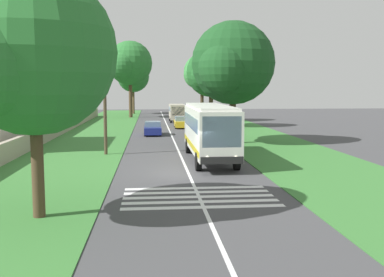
{
  "coord_description": "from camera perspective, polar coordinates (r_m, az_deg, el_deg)",
  "views": [
    {
      "loc": [
        -25.46,
        2.12,
        4.85
      ],
      "look_at": [
        3.67,
        -0.54,
        1.6
      ],
      "focal_mm": 42.29,
      "sensor_mm": 36.0,
      "label": 1
    }
  ],
  "objects": [
    {
      "name": "trailing_car_0",
      "position": [
        47.41,
        -4.97,
        1.25
      ],
      "size": [
        4.3,
        1.78,
        1.43
      ],
      "color": "navy",
      "rests_on": "ground"
    },
    {
      "name": "grass_verge_right",
      "position": [
        42.03,
        9.03,
        -0.34
      ],
      "size": [
        120.0,
        8.0,
        0.04
      ],
      "primitive_type": "cube",
      "color": "#387533",
      "rests_on": "ground"
    },
    {
      "name": "roadside_tree_left_0",
      "position": [
        87.15,
        -7.51,
        7.7
      ],
      "size": [
        6.84,
        6.04,
        10.12
      ],
      "color": "brown",
      "rests_on": "grass_verge_left"
    },
    {
      "name": "roadside_tree_left_2",
      "position": [
        76.39,
        -7.95,
        9.24
      ],
      "size": [
        8.78,
        7.31,
        12.63
      ],
      "color": "#4C3826",
      "rests_on": "grass_verge_left"
    },
    {
      "name": "centre_line",
      "position": [
        40.8,
        -2.2,
        -0.49
      ],
      "size": [
        110.0,
        0.16,
        0.01
      ],
      "primitive_type": "cube",
      "color": "silver",
      "rests_on": "ground"
    },
    {
      "name": "coach_bus",
      "position": [
        30.53,
        2.18,
        1.25
      ],
      "size": [
        11.16,
        2.62,
        3.73
      ],
      "color": "silver",
      "rests_on": "ground"
    },
    {
      "name": "ground",
      "position": [
        26.0,
        -0.45,
        -4.41
      ],
      "size": [
        160.0,
        160.0,
        0.0
      ],
      "primitive_type": "plane",
      "color": "#424244"
    },
    {
      "name": "roadside_tree_left_1",
      "position": [
        17.77,
        -19.7,
        9.65
      ],
      "size": [
        7.21,
        6.07,
        9.15
      ],
      "color": "#4C3826",
      "rests_on": "grass_verge_left"
    },
    {
      "name": "grass_verge_left",
      "position": [
        41.2,
        -13.67,
        -0.57
      ],
      "size": [
        120.0,
        8.0,
        0.04
      ],
      "primitive_type": "cube",
      "color": "#387533",
      "rests_on": "ground"
    },
    {
      "name": "roadside_tree_right_1",
      "position": [
        40.07,
        4.92,
        9.15
      ],
      "size": [
        8.79,
        7.22,
        10.62
      ],
      "color": "#4C3826",
      "rests_on": "grass_verge_right"
    },
    {
      "name": "zebra_crossing",
      "position": [
        20.48,
        0.88,
        -7.35
      ],
      "size": [
        4.05,
        6.8,
        0.01
      ],
      "color": "silver",
      "rests_on": "ground"
    },
    {
      "name": "roadside_tree_right_0",
      "position": [
        66.52,
        1.12,
        8.22
      ],
      "size": [
        6.54,
        5.49,
        9.85
      ],
      "color": "#3D2D1E",
      "rests_on": "grass_verge_right"
    },
    {
      "name": "utility_pole",
      "position": [
        33.43,
        -10.95,
        5.25
      ],
      "size": [
        0.24,
        1.4,
        8.2
      ],
      "color": "#473828",
      "rests_on": "grass_verge_left"
    },
    {
      "name": "roadside_tree_right_2",
      "position": [
        56.75,
        2.29,
        8.19
      ],
      "size": [
        7.0,
        6.13,
        9.87
      ],
      "color": "#3D2D1E",
      "rests_on": "grass_verge_right"
    },
    {
      "name": "trailing_minibus_0",
      "position": [
        65.88,
        -1.92,
        3.46
      ],
      "size": [
        6.0,
        2.14,
        2.53
      ],
      "color": "#BFB299",
      "rests_on": "ground"
    },
    {
      "name": "trailing_car_1",
      "position": [
        55.76,
        -1.31,
        2.04
      ],
      "size": [
        4.3,
        1.78,
        1.43
      ],
      "color": "gold",
      "rests_on": "ground"
    },
    {
      "name": "roadside_wall",
      "position": [
        46.62,
        -16.93,
        0.98
      ],
      "size": [
        70.0,
        0.4,
        1.35
      ],
      "primitive_type": "cube",
      "color": "#9E937F",
      "rests_on": "grass_verge_left"
    }
  ]
}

